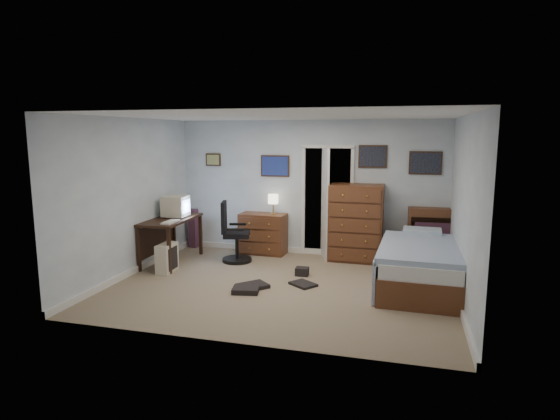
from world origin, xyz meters
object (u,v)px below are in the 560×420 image
object	(u,v)px
low_dresser	(263,234)
bed	(419,264)
computer_desk	(166,228)
office_chair	(233,239)
tall_dresser	(356,223)

from	to	relation	value
low_dresser	bed	xyz separation A→B (m)	(2.81, -1.26, -0.04)
computer_desk	office_chair	xyz separation A→B (m)	(1.12, 0.33, -0.19)
office_chair	bed	distance (m)	3.21
computer_desk	office_chair	bearing A→B (deg)	14.96
bed	low_dresser	bearing A→B (deg)	157.84
computer_desk	bed	size ratio (longest dim) A/B	0.62
bed	tall_dresser	bearing A→B (deg)	132.89
computer_desk	office_chair	distance (m)	1.19
tall_dresser	bed	xyz separation A→B (m)	(1.07, -1.24, -0.35)
low_dresser	tall_dresser	distance (m)	1.77
computer_desk	low_dresser	world-z (taller)	computer_desk
office_chair	tall_dresser	xyz separation A→B (m)	(2.08, 0.66, 0.27)
low_dresser	tall_dresser	xyz separation A→B (m)	(1.74, -0.02, 0.30)
tall_dresser	bed	size ratio (longest dim) A/B	0.62
tall_dresser	computer_desk	bearing A→B (deg)	-162.66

